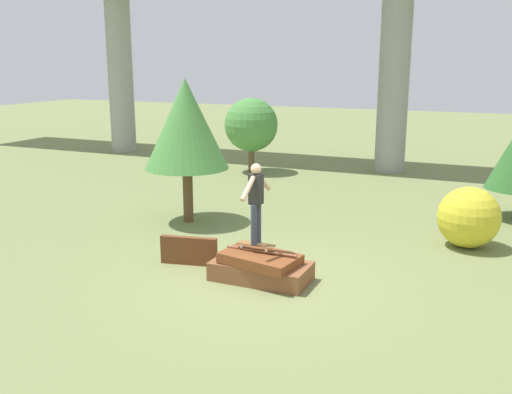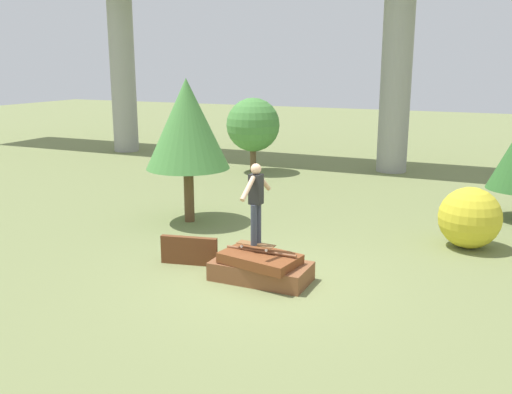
% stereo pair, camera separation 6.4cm
% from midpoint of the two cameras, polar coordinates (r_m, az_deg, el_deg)
% --- Properties ---
extents(ground_plane, '(80.00, 80.00, 0.00)m').
position_cam_midpoint_polar(ground_plane, '(10.83, 0.67, -8.29)').
color(ground_plane, olive).
extents(scrap_pile, '(1.83, 1.07, 0.59)m').
position_cam_midpoint_polar(scrap_pile, '(10.73, 0.65, -7.07)').
color(scrap_pile, brown).
rests_on(scrap_pile, ground_plane).
extents(scrap_plank_loose, '(1.17, 0.36, 0.58)m').
position_cam_midpoint_polar(scrap_plank_loose, '(11.61, -6.55, -5.35)').
color(scrap_plank_loose, brown).
rests_on(scrap_plank_loose, ground_plane).
extents(skateboard, '(0.75, 0.25, 0.09)m').
position_cam_midpoint_polar(skateboard, '(10.70, 0.17, -4.77)').
color(skateboard, brown).
rests_on(skateboard, scrap_pile).
extents(skater, '(0.23, 1.12, 1.52)m').
position_cam_midpoint_polar(skater, '(10.45, 0.18, -0.15)').
color(skater, '#383D4C').
rests_on(skater, skateboard).
extents(tree_behind_left, '(1.96, 1.96, 2.73)m').
position_cam_midpoint_polar(tree_behind_left, '(20.98, -0.21, 7.22)').
color(tree_behind_left, brown).
rests_on(tree_behind_left, ground_plane).
extents(tree_mid_back, '(2.10, 2.10, 3.62)m').
position_cam_midpoint_polar(tree_mid_back, '(14.30, -6.78, 7.22)').
color(tree_mid_back, brown).
rests_on(tree_mid_back, ground_plane).
extents(bush_yellow_flowering, '(1.35, 1.35, 1.35)m').
position_cam_midpoint_polar(bush_yellow_flowering, '(13.32, 20.72, -1.95)').
color(bush_yellow_flowering, gold).
rests_on(bush_yellow_flowering, ground_plane).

